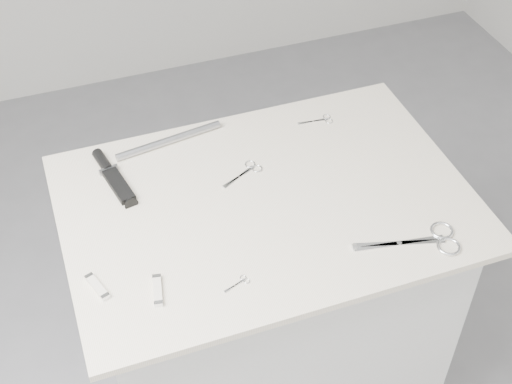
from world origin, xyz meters
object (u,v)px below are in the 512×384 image
object	(u,v)px
pocket_knife_b	(158,290)
embroidery_scissors_b	(321,120)
large_shears	(429,240)
tiny_scissors	(239,283)
pocket_knife_a	(97,287)
metal_rail	(169,140)
plinth	(265,315)
sheathed_knife	(111,174)
embroidery_scissors_a	(247,171)

from	to	relation	value
pocket_knife_b	embroidery_scissors_b	bearing A→B (deg)	-41.85
large_shears	pocket_knife_b	world-z (taller)	pocket_knife_b
tiny_scissors	pocket_knife_a	bearing A→B (deg)	143.50
pocket_knife_b	metal_rail	xyz separation A→B (m)	(0.15, 0.48, 0.00)
large_shears	metal_rail	distance (m)	0.73
embroidery_scissors_b	pocket_knife_b	distance (m)	0.72
tiny_scissors	pocket_knife_b	distance (m)	0.18
plinth	large_shears	bearing A→B (deg)	-39.82
tiny_scissors	sheathed_knife	distance (m)	0.48
pocket_knife_b	sheathed_knife	bearing A→B (deg)	13.87
plinth	embroidery_scissors_a	size ratio (longest dim) A/B	7.49
plinth	sheathed_knife	size ratio (longest dim) A/B	4.22
tiny_scissors	sheathed_knife	xyz separation A→B (m)	(-0.20, 0.44, 0.01)
embroidery_scissors_a	pocket_knife_b	distance (m)	0.43
pocket_knife_a	pocket_knife_b	distance (m)	0.13
plinth	embroidery_scissors_a	bearing A→B (deg)	95.38
plinth	embroidery_scissors_b	size ratio (longest dim) A/B	9.11
large_shears	embroidery_scissors_b	bearing A→B (deg)	108.73
plinth	tiny_scissors	size ratio (longest dim) A/B	14.02
large_shears	metal_rail	size ratio (longest dim) A/B	0.83
pocket_knife_b	metal_rail	world-z (taller)	metal_rail
embroidery_scissors_a	pocket_knife_a	bearing A→B (deg)	-176.70
plinth	metal_rail	size ratio (longest dim) A/B	3.01
plinth	embroidery_scissors_a	world-z (taller)	embroidery_scissors_a
embroidery_scissors_b	pocket_knife_a	bearing A→B (deg)	-146.26
tiny_scissors	sheathed_knife	size ratio (longest dim) A/B	0.30
embroidery_scissors_b	pocket_knife_b	size ratio (longest dim) A/B	1.16
plinth	tiny_scissors	world-z (taller)	tiny_scissors
embroidery_scissors_a	embroidery_scissors_b	distance (m)	0.29
embroidery_scissors_a	metal_rail	world-z (taller)	metal_rail
plinth	metal_rail	bearing A→B (deg)	120.34
sheathed_knife	large_shears	bearing A→B (deg)	-136.96
pocket_knife_b	pocket_knife_a	bearing A→B (deg)	76.93
pocket_knife_a	pocket_knife_b	bearing A→B (deg)	-132.99
pocket_knife_a	metal_rail	size ratio (longest dim) A/B	0.27
embroidery_scissors_b	pocket_knife_b	world-z (taller)	pocket_knife_b
sheathed_knife	metal_rail	world-z (taller)	sheathed_knife
tiny_scissors	metal_rail	distance (m)	0.52
embroidery_scissors_a	embroidery_scissors_b	size ratio (longest dim) A/B	1.22
pocket_knife_a	pocket_knife_b	xyz separation A→B (m)	(0.12, -0.05, 0.00)
plinth	tiny_scissors	xyz separation A→B (m)	(-0.15, -0.23, 0.47)
pocket_knife_b	metal_rail	distance (m)	0.50
embroidery_scissors_b	metal_rail	bearing A→B (deg)	178.76
plinth	pocket_knife_b	bearing A→B (deg)	-149.52
sheathed_knife	pocket_knife_b	distance (m)	0.40
embroidery_scissors_b	plinth	bearing A→B (deg)	-130.62
embroidery_scissors_a	tiny_scissors	xyz separation A→B (m)	(-0.14, -0.34, -0.00)
pocket_knife_b	metal_rail	bearing A→B (deg)	-6.49
large_shears	sheathed_knife	xyz separation A→B (m)	(-0.65, 0.47, 0.00)
tiny_scissors	pocket_knife_b	bearing A→B (deg)	148.72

